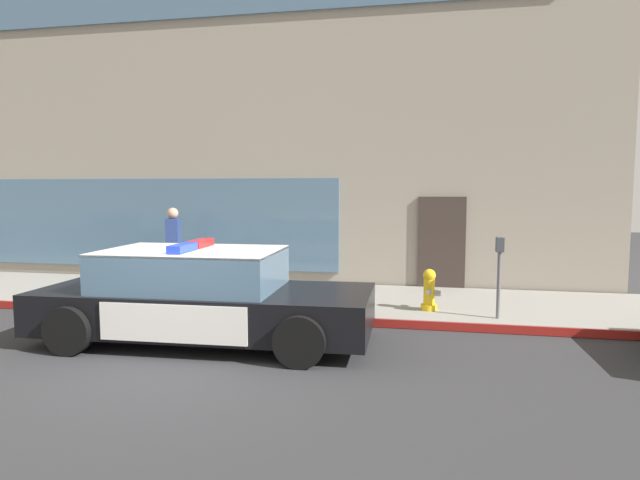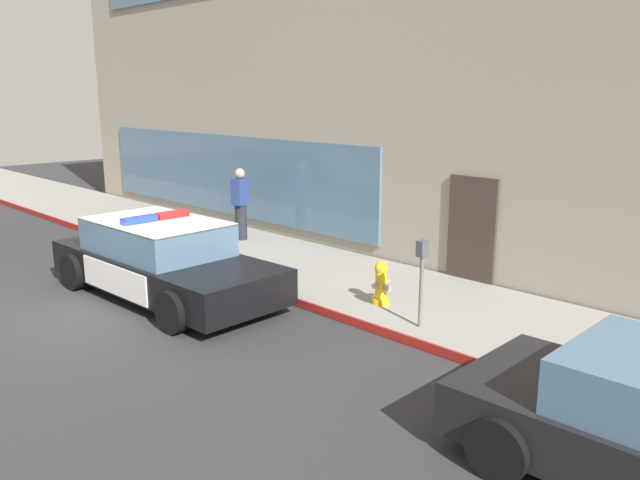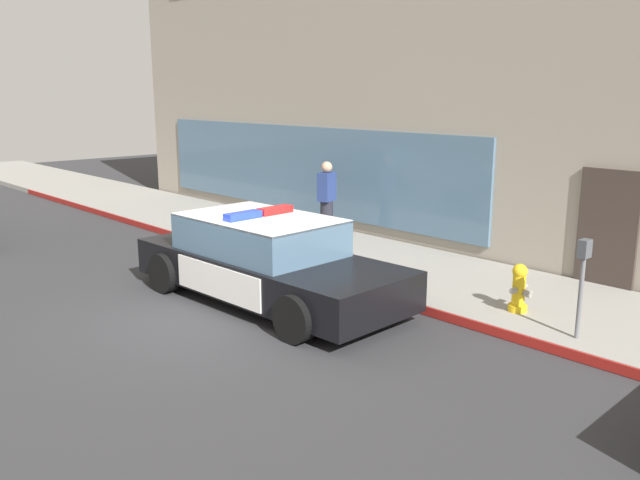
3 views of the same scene
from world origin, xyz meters
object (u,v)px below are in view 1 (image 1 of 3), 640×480
police_cruiser (202,296)px  pedestrian_on_sidewalk (174,247)px  fire_hydrant (429,290)px  parking_meter (499,262)px

police_cruiser → pedestrian_on_sidewalk: pedestrian_on_sidewalk is taller
fire_hydrant → pedestrian_on_sidewalk: pedestrian_on_sidewalk is taller
police_cruiser → fire_hydrant: bearing=30.6°
police_cruiser → fire_hydrant: (3.32, 2.12, -0.18)m
pedestrian_on_sidewalk → parking_meter: (6.57, -1.69, 0.07)m
police_cruiser → fire_hydrant: police_cruiser is taller
parking_meter → pedestrian_on_sidewalk: bearing=165.6°
fire_hydrant → parking_meter: bearing=-19.9°
police_cruiser → pedestrian_on_sidewalk: size_ratio=2.90×
police_cruiser → fire_hydrant: 3.94m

